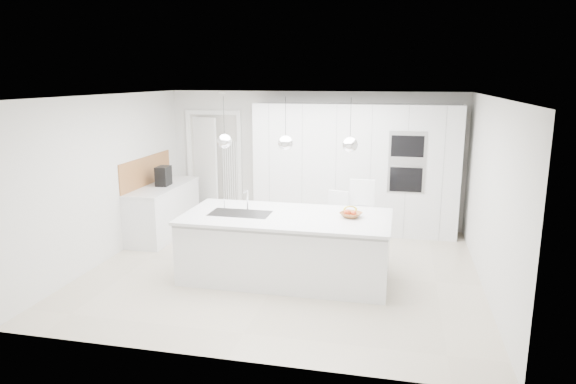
% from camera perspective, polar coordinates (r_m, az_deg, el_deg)
% --- Properties ---
extents(floor, '(5.50, 5.50, 0.00)m').
position_cam_1_polar(floor, '(7.58, -0.50, -8.63)').
color(floor, '#C1B49C').
rests_on(floor, ground).
extents(wall_back, '(5.50, 0.00, 5.50)m').
position_cam_1_polar(wall_back, '(9.63, 2.83, 3.67)').
color(wall_back, silver).
rests_on(wall_back, ground).
extents(wall_left, '(0.00, 5.00, 5.00)m').
position_cam_1_polar(wall_left, '(8.27, -19.42, 1.47)').
color(wall_left, silver).
rests_on(wall_left, ground).
extents(ceiling, '(5.50, 5.50, 0.00)m').
position_cam_1_polar(ceiling, '(7.07, -0.53, 10.62)').
color(ceiling, white).
rests_on(ceiling, wall_back).
extents(tall_cabinets, '(3.60, 0.60, 2.30)m').
position_cam_1_polar(tall_cabinets, '(9.25, 7.40, 2.58)').
color(tall_cabinets, silver).
rests_on(tall_cabinets, floor).
extents(oven_stack, '(0.62, 0.04, 1.05)m').
position_cam_1_polar(oven_stack, '(8.88, 13.05, 3.25)').
color(oven_stack, '#A5A5A8').
rests_on(oven_stack, tall_cabinets).
extents(doorway_frame, '(1.11, 0.08, 2.13)m').
position_cam_1_polar(doorway_frame, '(10.15, -8.14, 2.72)').
color(doorway_frame, white).
rests_on(doorway_frame, floor).
extents(hallway_door, '(0.76, 0.38, 2.00)m').
position_cam_1_polar(hallway_door, '(10.19, -9.55, 2.61)').
color(hallway_door, white).
rests_on(hallway_door, floor).
extents(radiator, '(0.32, 0.04, 1.40)m').
position_cam_1_polar(radiator, '(10.06, -6.42, 1.68)').
color(radiator, white).
rests_on(radiator, floor).
extents(left_base_cabinets, '(0.60, 1.80, 0.86)m').
position_cam_1_polar(left_base_cabinets, '(9.33, -13.64, -2.13)').
color(left_base_cabinets, silver).
rests_on(left_base_cabinets, floor).
extents(left_worktop, '(0.62, 1.82, 0.04)m').
position_cam_1_polar(left_worktop, '(9.23, -13.78, 0.58)').
color(left_worktop, silver).
rests_on(left_worktop, left_base_cabinets).
extents(oak_backsplash, '(0.02, 1.80, 0.50)m').
position_cam_1_polar(oak_backsplash, '(9.30, -15.46, 2.28)').
color(oak_backsplash, '#A66834').
rests_on(oak_backsplash, wall_left).
extents(island_base, '(2.80, 1.20, 0.86)m').
position_cam_1_polar(island_base, '(7.13, -0.26, -6.33)').
color(island_base, silver).
rests_on(island_base, floor).
extents(island_worktop, '(2.84, 1.40, 0.04)m').
position_cam_1_polar(island_worktop, '(7.05, -0.17, -2.74)').
color(island_worktop, silver).
rests_on(island_worktop, island_base).
extents(island_sink, '(0.84, 0.44, 0.18)m').
position_cam_1_polar(island_sink, '(7.18, -5.33, -3.00)').
color(island_sink, '#3F3F42').
rests_on(island_sink, island_worktop).
extents(island_tap, '(0.02, 0.02, 0.30)m').
position_cam_1_polar(island_tap, '(7.30, -4.52, -0.87)').
color(island_tap, white).
rests_on(island_tap, island_worktop).
extents(pendant_left, '(0.20, 0.20, 0.20)m').
position_cam_1_polar(pendant_left, '(7.04, -7.07, 5.61)').
color(pendant_left, white).
rests_on(pendant_left, ceiling).
extents(pendant_mid, '(0.20, 0.20, 0.20)m').
position_cam_1_polar(pendant_mid, '(6.80, -0.27, 5.47)').
color(pendant_mid, white).
rests_on(pendant_mid, ceiling).
extents(pendant_right, '(0.20, 0.20, 0.20)m').
position_cam_1_polar(pendant_right, '(6.67, 6.90, 5.23)').
color(pendant_right, white).
rests_on(pendant_right, ceiling).
extents(fruit_bowl, '(0.38, 0.38, 0.07)m').
position_cam_1_polar(fruit_bowl, '(6.98, 7.01, -2.53)').
color(fruit_bowl, '#A66834').
rests_on(fruit_bowl, island_worktop).
extents(espresso_machine, '(0.22, 0.33, 0.34)m').
position_cam_1_polar(espresso_machine, '(9.20, -13.68, 1.75)').
color(espresso_machine, black).
rests_on(espresso_machine, left_worktop).
extents(bar_stool_left, '(0.44, 0.54, 1.03)m').
position_cam_1_polar(bar_stool_left, '(7.94, 5.46, -3.76)').
color(bar_stool_left, white).
rests_on(bar_stool_left, floor).
extents(bar_stool_right, '(0.41, 0.56, 1.21)m').
position_cam_1_polar(bar_stool_right, '(7.90, 8.05, -3.23)').
color(bar_stool_right, white).
rests_on(bar_stool_right, floor).
extents(apple_a, '(0.09, 0.09, 0.09)m').
position_cam_1_polar(apple_a, '(6.93, 6.56, -2.29)').
color(apple_a, '#BB3D1C').
rests_on(apple_a, fruit_bowl).
extents(apple_b, '(0.08, 0.08, 0.08)m').
position_cam_1_polar(apple_b, '(6.93, 6.70, -2.31)').
color(apple_b, '#BB3D1C').
rests_on(apple_b, fruit_bowl).
extents(apple_c, '(0.07, 0.07, 0.07)m').
position_cam_1_polar(apple_c, '(6.92, 7.32, -2.38)').
color(apple_c, '#BB3D1C').
rests_on(apple_c, fruit_bowl).
extents(banana_bunch, '(0.21, 0.16, 0.19)m').
position_cam_1_polar(banana_bunch, '(6.98, 6.93, -1.92)').
color(banana_bunch, yellow).
rests_on(banana_bunch, fruit_bowl).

